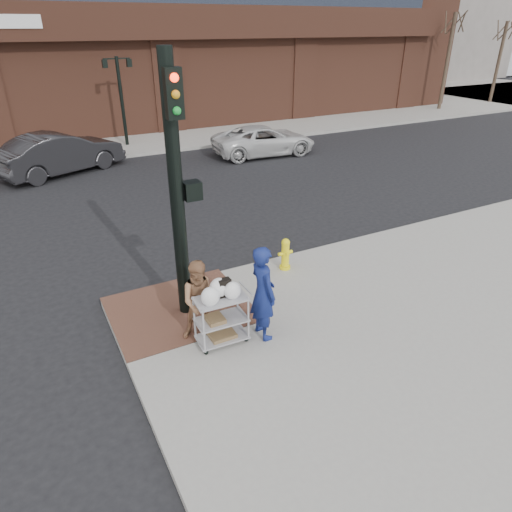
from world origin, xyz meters
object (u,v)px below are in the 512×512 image
woman_blue (263,293)px  fire_hydrant (285,253)px  utility_cart (221,316)px  sedan_dark (60,153)px  traffic_signal_pole (178,186)px  minivan_white (264,140)px  lamp_post (121,92)px  pedestrian_tan (201,300)px

woman_blue → fire_hydrant: woman_blue is taller
utility_cart → fire_hydrant: bearing=37.2°
fire_hydrant → sedan_dark: bearing=107.6°
traffic_signal_pole → utility_cart: (0.21, -1.29, -2.09)m
woman_blue → minivan_white: size_ratio=0.39×
woman_blue → utility_cart: (-0.78, 0.15, -0.34)m
minivan_white → traffic_signal_pole: bearing=149.1°
sedan_dark → fire_hydrant: (3.63, -11.47, -0.27)m
fire_hydrant → traffic_signal_pole: bearing=-167.1°
lamp_post → utility_cart: lamp_post is taller
sedan_dark → fire_hydrant: sedan_dark is taller
woman_blue → sedan_dark: (-1.89, 13.53, -0.26)m
traffic_signal_pole → minivan_white: traffic_signal_pole is taller
lamp_post → utility_cart: (-2.27, -16.52, -1.88)m
lamp_post → fire_hydrant: lamp_post is taller
traffic_signal_pole → woman_blue: bearing=-55.7°
lamp_post → fire_hydrant: size_ratio=5.06×
traffic_signal_pole → sedan_dark: 12.29m
pedestrian_tan → utility_cart: 0.46m
minivan_white → utility_cart: utility_cart is taller
lamp_post → minivan_white: lamp_post is taller
traffic_signal_pole → fire_hydrant: bearing=12.9°
utility_cart → pedestrian_tan: bearing=125.0°
lamp_post → minivan_white: bearing=-39.5°
lamp_post → utility_cart: size_ratio=3.09×
woman_blue → minivan_white: woman_blue is taller
minivan_white → fire_hydrant: minivan_white is taller
woman_blue → utility_cart: woman_blue is taller
traffic_signal_pole → sedan_dark: (-0.90, 12.09, -2.01)m
traffic_signal_pole → pedestrian_tan: (-0.03, -0.95, -1.89)m
sedan_dark → lamp_post: bearing=-70.7°
sedan_dark → minivan_white: size_ratio=1.05×
traffic_signal_pole → lamp_post: bearing=80.8°
lamp_post → traffic_signal_pole: size_ratio=0.80×
traffic_signal_pole → utility_cart: 2.47m
lamp_post → sedan_dark: lamp_post is taller
pedestrian_tan → minivan_white: (7.81, 11.80, -0.28)m
utility_cart → woman_blue: bearing=-11.0°
utility_cart → traffic_signal_pole: bearing=99.2°
lamp_post → sedan_dark: (-3.38, -3.13, -1.79)m
woman_blue → minivan_white: (6.79, 12.30, -0.42)m
pedestrian_tan → utility_cart: (0.24, -0.34, -0.20)m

